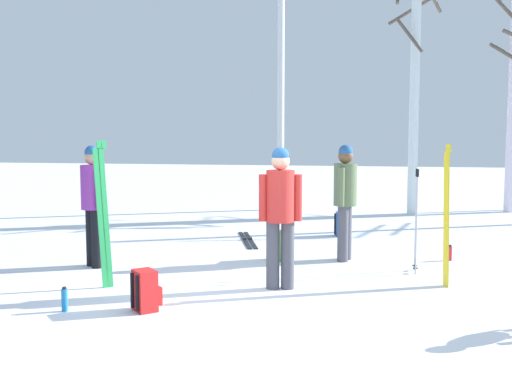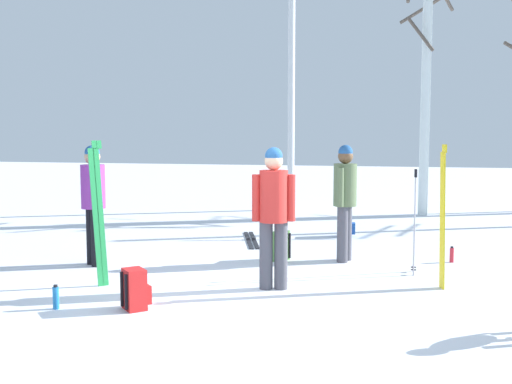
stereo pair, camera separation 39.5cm
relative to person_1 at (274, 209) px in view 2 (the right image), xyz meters
name	(u,v)px [view 2 (the right image)]	position (x,y,z in m)	size (l,w,h in m)	color
ground_plane	(234,309)	(-0.23, -0.93, -0.98)	(60.00, 60.00, 0.00)	white
person_1	(274,209)	(0.00, 0.00, 0.00)	(0.51, 0.34, 1.72)	#4C4C56
person_2	(345,195)	(0.67, 1.84, 0.00)	(0.34, 0.51, 1.72)	#4C4C56
person_3	(93,197)	(-2.77, 0.71, 0.00)	(0.42, 0.37, 1.72)	black
ski_pair_planted_0	(98,215)	(-2.11, -0.39, -0.09)	(0.17, 0.16, 1.80)	green
ski_pair_planted_1	(443,217)	(1.97, 0.55, -0.11)	(0.08, 0.21, 1.75)	yellow
ski_pair_lying_0	(251,240)	(-1.10, 3.23, -0.97)	(0.70, 1.69, 0.05)	black
ski_poles_0	(415,218)	(1.66, 1.24, -0.23)	(0.07, 0.26, 1.40)	#B2B2BC
backpack_0	(280,246)	(-0.25, 1.65, -0.77)	(0.31, 0.29, 0.44)	#4C7F3F
backpack_1	(135,290)	(-1.25, -1.20, -0.77)	(0.34, 0.34, 0.44)	red
backpack_2	(347,225)	(0.50, 4.04, -0.77)	(0.31, 0.28, 0.44)	#1E4C99
water_bottle_0	(56,298)	(-2.08, -1.40, -0.86)	(0.07, 0.07, 0.26)	#1E72BF
water_bottle_1	(452,255)	(2.21, 2.13, -0.87)	(0.06, 0.06, 0.24)	red
birch_tree_0	(291,37)	(-1.23, 7.69, 3.23)	(1.37, 0.99, 7.94)	silver
birch_tree_1	(425,75)	(1.90, 7.44, 2.22)	(1.48, 1.46, 5.99)	silver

